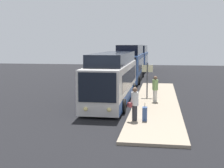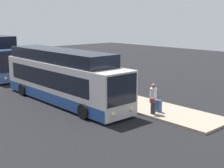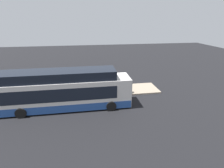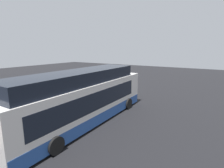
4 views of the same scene
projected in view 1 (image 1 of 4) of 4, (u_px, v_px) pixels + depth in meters
name	position (u px, v px, depth m)	size (l,w,h in m)	color
ground	(114.00, 101.00, 23.19)	(80.00, 80.00, 0.00)	black
platform	(156.00, 101.00, 22.70)	(20.00, 3.07, 0.15)	gray
bus_lead	(113.00, 80.00, 23.15)	(11.84, 2.75, 3.59)	silver
bus_second	(131.00, 65.00, 36.33)	(11.06, 2.78, 4.10)	#33518C
bus_third	(139.00, 59.00, 49.49)	(10.80, 2.80, 3.97)	#33518C
passenger_boarding	(155.00, 88.00, 22.12)	(0.58, 0.58, 1.84)	silver
passenger_waiting	(135.00, 103.00, 16.67)	(0.58, 0.66, 1.82)	#2D2D33
suitcase	(145.00, 114.00, 16.73)	(0.41, 0.25, 0.98)	#334C7F
sign_post	(147.00, 75.00, 24.15)	(0.10, 0.85, 2.53)	#4C4C51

